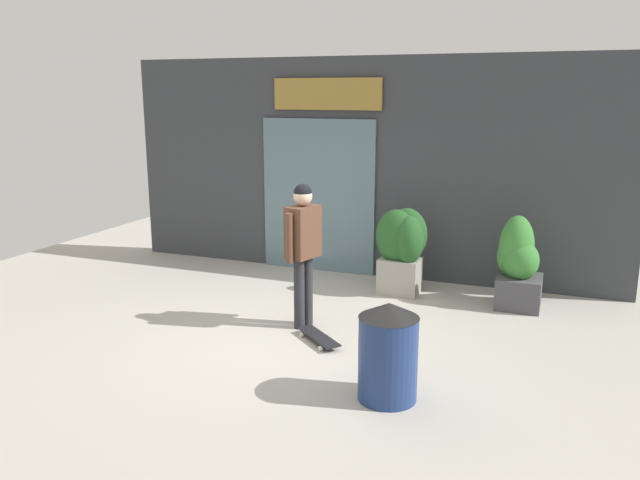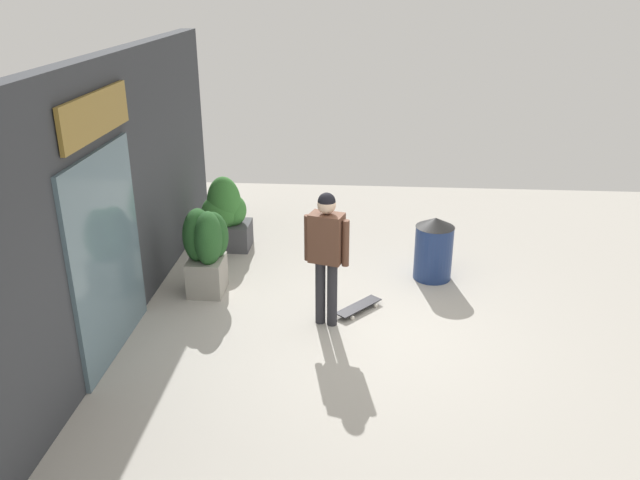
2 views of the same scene
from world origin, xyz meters
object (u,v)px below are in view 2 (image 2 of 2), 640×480
(skateboard, at_px, (359,307))
(planter_box_right, at_px, (206,245))
(planter_box_left, at_px, (227,214))
(trash_bin, at_px, (434,248))
(skateboarder, at_px, (326,245))

(skateboard, distance_m, planter_box_right, 2.28)
(planter_box_left, height_order, planter_box_right, planter_box_left)
(skateboard, height_order, trash_bin, trash_bin)
(skateboard, bearing_deg, skateboarder, 172.01)
(planter_box_right, bearing_deg, trash_bin, -78.11)
(skateboarder, xyz_separation_m, planter_box_right, (0.80, 1.73, -0.39))
(skateboard, bearing_deg, planter_box_right, 119.13)
(skateboarder, bearing_deg, planter_box_right, 81.89)
(planter_box_right, xyz_separation_m, trash_bin, (0.68, -3.22, -0.23))
(planter_box_left, xyz_separation_m, planter_box_right, (-1.56, -0.04, 0.11))
(planter_box_left, relative_size, planter_box_right, 1.00)
(skateboard, distance_m, planter_box_left, 3.01)
(skateboarder, distance_m, skateboard, 1.17)
(planter_box_left, bearing_deg, trash_bin, -105.13)
(skateboarder, distance_m, planter_box_left, 2.99)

